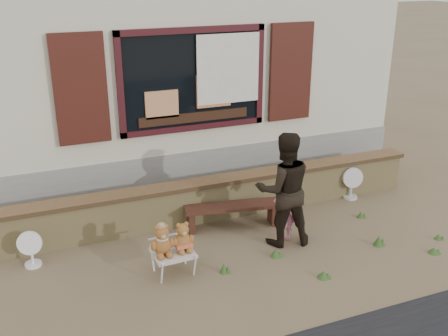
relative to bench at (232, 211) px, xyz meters
name	(u,v)px	position (x,y,z in m)	size (l,w,h in m)	color
ground	(239,246)	(-0.13, -0.58, -0.28)	(80.00, 80.00, 0.00)	brown
shopfront	(153,59)	(-0.13, 3.90, 1.72)	(8.04, 5.13, 4.00)	#BFB89A
brick_wall	(215,198)	(-0.13, 0.42, 0.06)	(7.10, 0.36, 0.67)	tan
bench	(232,211)	(0.00, 0.00, 0.00)	(1.51, 0.58, 0.38)	#351B12
folding_chair	(173,254)	(-1.23, -0.91, 0.02)	(0.54, 0.49, 0.32)	beige
teddy_bear_left	(162,239)	(-1.37, -0.91, 0.26)	(0.32, 0.27, 0.43)	brown
teddy_bear_right	(183,236)	(-1.09, -0.90, 0.25)	(0.29, 0.26, 0.40)	brown
child	(283,209)	(0.51, -0.69, 0.26)	(0.39, 0.26, 1.07)	pink
adult	(284,189)	(0.49, -0.70, 0.57)	(0.82, 0.64, 1.69)	black
fan_left	(31,248)	(-2.95, -0.02, -0.01)	(0.34, 0.22, 0.53)	white
fan_right	(351,183)	(2.33, 0.22, 0.01)	(0.37, 0.24, 0.58)	silver
grass_tufts	(330,249)	(0.98, -1.24, -0.22)	(3.85, 1.72, 0.16)	#335421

